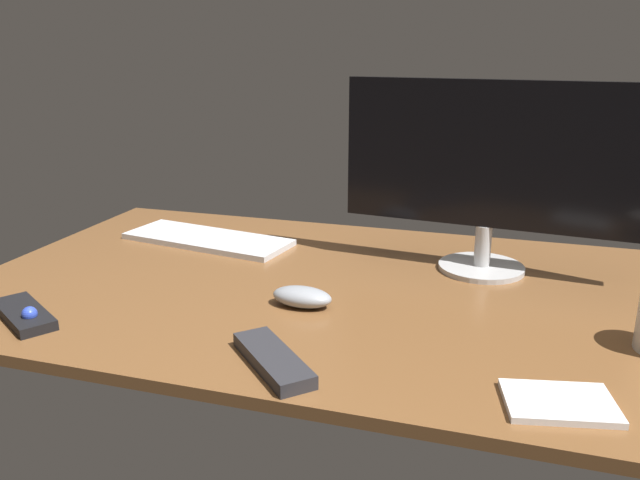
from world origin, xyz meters
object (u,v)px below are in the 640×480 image
object	(u,v)px
computer_mouse	(302,297)
tv_remote	(273,360)
keyboard	(208,239)
monitor	(489,165)
notepad	(559,403)
media_remote	(24,314)

from	to	relation	value
computer_mouse	tv_remote	distance (cm)	22.31
keyboard	computer_mouse	xyz separation A→B (cm)	(33.48, -29.74, 1.11)
tv_remote	monitor	bearing A→B (deg)	108.23
monitor	keyboard	world-z (taller)	monitor
computer_mouse	notepad	world-z (taller)	computer_mouse
notepad	tv_remote	bearing A→B (deg)	-178.58
computer_mouse	notepad	xyz separation A→B (cm)	(42.05, -21.13, -1.30)
media_remote	computer_mouse	bearing A→B (deg)	56.73
tv_remote	computer_mouse	bearing A→B (deg)	143.26
monitor	media_remote	size ratio (longest dim) A/B	3.36
keyboard	notepad	xyz separation A→B (cm)	(75.53, -50.87, -0.19)
notepad	computer_mouse	bearing A→B (deg)	153.33
monitor	keyboard	bearing A→B (deg)	-175.08
monitor	computer_mouse	xyz separation A→B (cm)	(-29.19, -28.78, -20.08)
computer_mouse	tv_remote	world-z (taller)	computer_mouse
keyboard	computer_mouse	distance (cm)	44.80
keyboard	tv_remote	xyz separation A→B (cm)	(36.52, -51.83, 0.37)
computer_mouse	media_remote	bearing A→B (deg)	-153.12
monitor	keyboard	size ratio (longest dim) A/B	1.46
tv_remote	notepad	world-z (taller)	tv_remote
tv_remote	notepad	size ratio (longest dim) A/B	1.28
media_remote	notepad	distance (cm)	85.02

